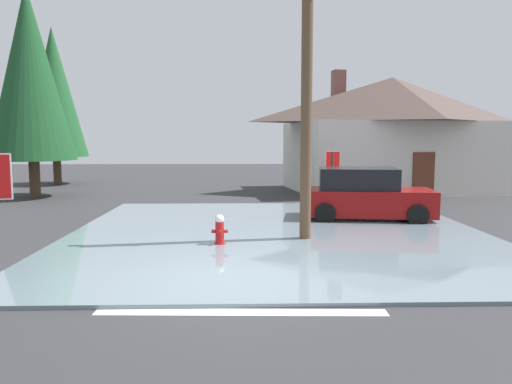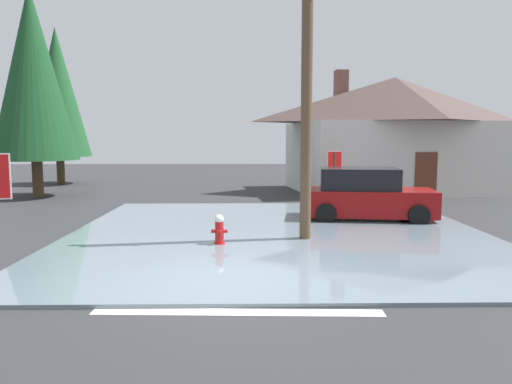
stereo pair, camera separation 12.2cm
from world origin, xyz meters
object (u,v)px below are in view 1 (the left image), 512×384
(house, at_px, (391,132))
(fire_hydrant, at_px, (220,231))
(utility_pole, at_px, (307,83))
(pine_tree_mid_left, at_px, (29,73))
(stop_sign_far, at_px, (333,166))
(parked_car, at_px, (365,195))
(pine_tree_tall_left, at_px, (54,92))

(house, bearing_deg, fire_hydrant, -122.30)
(utility_pole, bearing_deg, pine_tree_mid_left, 138.51)
(stop_sign_far, relative_size, pine_tree_mid_left, 0.23)
(utility_pole, bearing_deg, stop_sign_far, 74.45)
(utility_pole, bearing_deg, parked_car, 53.74)
(house, xyz_separation_m, pine_tree_mid_left, (-16.49, -2.29, 2.50))
(stop_sign_far, height_order, pine_tree_tall_left, pine_tree_tall_left)
(pine_tree_tall_left, xyz_separation_m, pine_tree_mid_left, (1.28, -6.09, 0.27))
(parked_car, bearing_deg, utility_pole, -126.26)
(house, relative_size, pine_tree_mid_left, 1.21)
(stop_sign_far, bearing_deg, pine_tree_tall_left, 149.25)
(utility_pole, distance_m, stop_sign_far, 7.92)
(stop_sign_far, bearing_deg, parked_car, -85.95)
(fire_hydrant, xyz_separation_m, pine_tree_tall_left, (-9.91, 16.22, 4.72))
(parked_car, xyz_separation_m, pine_tree_mid_left, (-13.08, 6.39, 4.58))
(stop_sign_far, distance_m, house, 6.05)
(fire_hydrant, height_order, pine_tree_mid_left, pine_tree_mid_left)
(fire_hydrant, xyz_separation_m, stop_sign_far, (4.16, 7.85, 1.09))
(pine_tree_mid_left, bearing_deg, fire_hydrant, -49.60)
(utility_pole, distance_m, parked_car, 5.02)
(fire_hydrant, distance_m, pine_tree_tall_left, 19.59)
(fire_hydrant, bearing_deg, pine_tree_mid_left, 130.40)
(house, bearing_deg, parked_car, -111.43)
(utility_pole, relative_size, stop_sign_far, 3.63)
(stop_sign_far, xyz_separation_m, parked_car, (0.29, -4.10, -0.68))
(utility_pole, bearing_deg, fire_hydrant, -164.17)
(fire_hydrant, relative_size, stop_sign_far, 0.38)
(utility_pole, xyz_separation_m, stop_sign_far, (2.01, 7.24, -2.48))
(fire_hydrant, bearing_deg, stop_sign_far, 62.07)
(parked_car, bearing_deg, stop_sign_far, 94.05)
(stop_sign_far, distance_m, parked_car, 4.17)
(fire_hydrant, distance_m, utility_pole, 4.21)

